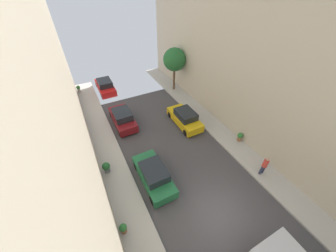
% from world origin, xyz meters
% --- Properties ---
extents(ground, '(32.00, 32.00, 0.00)m').
position_xyz_m(ground, '(0.00, 0.00, 0.00)').
color(ground, '#423F42').
extents(sidewalk_right, '(2.00, 44.00, 0.15)m').
position_xyz_m(sidewalk_right, '(5.00, 0.00, 0.07)').
color(sidewalk_right, '#B7B2A8').
rests_on(sidewalk_right, ground).
extents(parked_car_left_3, '(1.78, 4.20, 1.57)m').
position_xyz_m(parked_car_left_3, '(-2.70, 4.11, 0.72)').
color(parked_car_left_3, '#1E6638').
rests_on(parked_car_left_3, ground).
extents(parked_car_left_4, '(1.78, 4.20, 1.57)m').
position_xyz_m(parked_car_left_4, '(-2.70, 11.55, 0.72)').
color(parked_car_left_4, maroon).
rests_on(parked_car_left_4, ground).
extents(parked_car_left_5, '(1.78, 4.20, 1.57)m').
position_xyz_m(parked_car_left_5, '(-2.70, 18.76, 0.72)').
color(parked_car_left_5, red).
rests_on(parked_car_left_5, ground).
extents(parked_car_right_2, '(1.78, 4.20, 1.57)m').
position_xyz_m(parked_car_right_2, '(2.70, 8.76, 0.72)').
color(parked_car_right_2, gold).
rests_on(parked_car_right_2, ground).
extents(pedestrian, '(0.40, 0.36, 1.72)m').
position_xyz_m(pedestrian, '(4.66, 0.95, 1.07)').
color(pedestrian, '#2D334C').
rests_on(pedestrian, sidewalk_right).
extents(street_tree_1, '(2.60, 2.60, 5.07)m').
position_xyz_m(street_tree_1, '(5.00, 15.18, 3.89)').
color(street_tree_1, brown).
rests_on(street_tree_1, sidewalk_right).
extents(potted_plant_0, '(0.45, 0.45, 0.85)m').
position_xyz_m(potted_plant_0, '(-5.72, 19.92, 0.62)').
color(potted_plant_0, '#B2A899').
rests_on(potted_plant_0, sidewalk_left).
extents(potted_plant_1, '(0.45, 0.45, 0.73)m').
position_xyz_m(potted_plant_1, '(-5.71, 1.69, 0.55)').
color(potted_plant_1, brown).
rests_on(potted_plant_1, sidewalk_left).
extents(potted_plant_2, '(0.49, 0.49, 0.85)m').
position_xyz_m(potted_plant_2, '(5.68, 4.35, 0.64)').
color(potted_plant_2, brown).
rests_on(potted_plant_2, sidewalk_right).
extents(potted_plant_3, '(0.58, 0.58, 0.90)m').
position_xyz_m(potted_plant_3, '(-5.54, 6.41, 0.65)').
color(potted_plant_3, slate).
rests_on(potted_plant_3, sidewalk_left).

